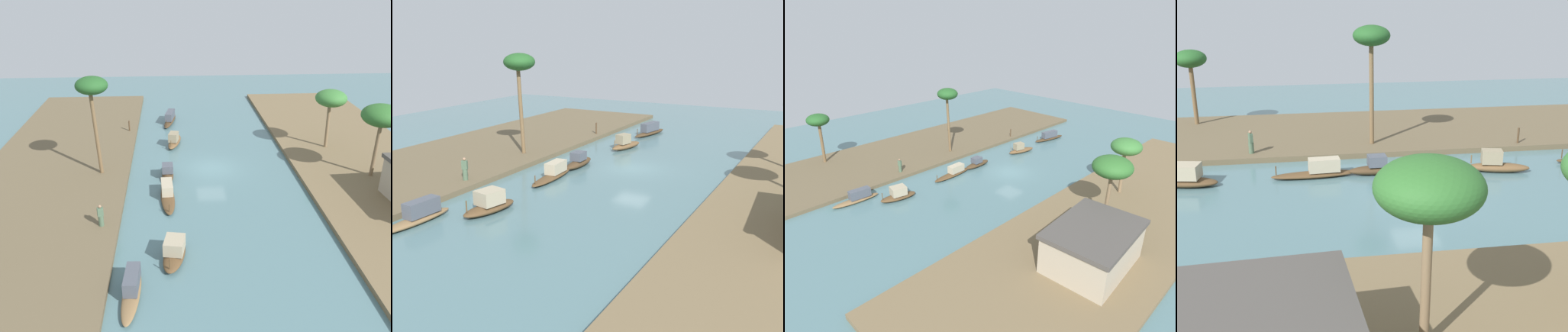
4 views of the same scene
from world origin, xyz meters
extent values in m
plane|color=slate|center=(0.00, 0.00, 0.00)|extent=(72.03, 72.03, 0.00)
cube|color=brown|center=(0.00, -13.26, 0.18)|extent=(45.51, 12.47, 0.36)
ellipsoid|color=brown|center=(12.50, -3.43, 0.25)|extent=(3.68, 1.84, 0.50)
cube|color=tan|center=(12.44, -3.42, 0.91)|extent=(1.60, 1.38, 0.82)
cylinder|color=brown|center=(14.02, -3.71, 0.77)|extent=(0.07, 0.07, 0.65)
ellipsoid|color=brown|center=(5.31, -3.83, 0.18)|extent=(5.12, 1.30, 0.35)
cube|color=tan|center=(4.71, -3.86, 0.74)|extent=(1.87, 0.95, 0.78)
cylinder|color=brown|center=(7.53, -3.70, 0.59)|extent=(0.07, 0.07, 0.54)
ellipsoid|color=#47331E|center=(1.48, -3.82, 0.27)|extent=(3.61, 1.03, 0.55)
cube|color=#4C515B|center=(1.54, -3.82, 0.86)|extent=(1.12, 0.92, 0.63)
ellipsoid|color=brown|center=(-5.85, -3.12, 0.27)|extent=(3.89, 1.79, 0.55)
cube|color=gray|center=(-5.42, -3.22, 0.96)|extent=(1.37, 1.07, 0.82)
cylinder|color=brown|center=(-4.23, -3.49, 0.76)|extent=(0.07, 0.07, 0.53)
ellipsoid|color=#47331E|center=(-12.62, -3.53, 0.21)|extent=(5.22, 1.80, 0.41)
cube|color=#4C515B|center=(-12.67, -3.53, 0.84)|extent=(2.50, 1.17, 0.85)
cylinder|color=#47331E|center=(-10.40, -3.95, 0.66)|extent=(0.07, 0.07, 0.58)
ellipsoid|color=brown|center=(15.71, -5.74, 0.19)|extent=(4.55, 1.14, 0.38)
cube|color=#4C515B|center=(15.27, -5.71, 0.80)|extent=(2.03, 0.84, 0.83)
cylinder|color=#4C664C|center=(9.18, -8.17, 0.73)|extent=(0.44, 0.44, 0.75)
cube|color=#4C664C|center=(9.18, -8.17, 1.40)|extent=(0.33, 0.43, 0.59)
sphere|color=#9E7556|center=(9.18, -8.17, 1.80)|extent=(0.20, 0.20, 0.20)
cylinder|color=#4C3823|center=(-9.11, -7.79, 0.90)|extent=(0.14, 0.14, 1.09)
cylinder|color=brown|center=(1.01, -9.41, 3.78)|extent=(0.31, 0.59, 6.85)
ellipsoid|color=#235623|center=(1.01, -9.41, 7.71)|extent=(2.50, 2.50, 1.37)
camera|label=1|loc=(33.32, -3.45, 15.62)|focal=39.11mm
camera|label=2|loc=(32.40, 13.60, 9.60)|focal=44.23mm
camera|label=3|loc=(27.95, 23.48, 16.32)|focal=32.23mm
camera|label=4|loc=(6.50, 26.05, 10.66)|focal=48.91mm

